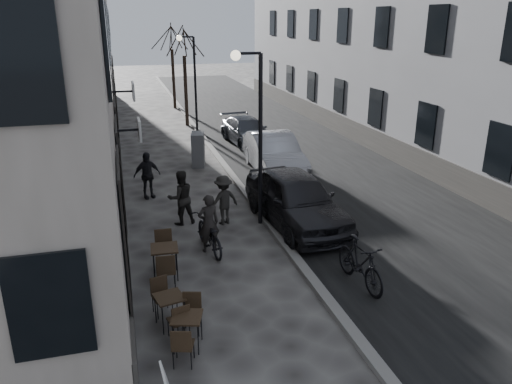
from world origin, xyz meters
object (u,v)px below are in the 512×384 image
streetlamp_near (255,120)px  bistro_set_c (165,259)px  tree_near (184,41)px  car_far (247,131)px  pedestrian_far (147,175)px  car_mid (274,154)px  bicycle (209,234)px  moped (360,263)px  car_near (296,199)px  pedestrian_mid (224,200)px  bistro_set_b (170,308)px  bistro_set_a (187,328)px  pedestrian_near (181,198)px  utility_cabinet (198,150)px  tree_far (171,37)px  streetlamp_far (192,75)px

streetlamp_near → bistro_set_c: (-2.93, -2.59, -2.69)m
tree_near → car_far: bearing=-66.4°
streetlamp_near → pedestrian_far: size_ratio=3.13×
tree_near → bistro_set_c: bearing=-99.7°
car_mid → bicycle: bearing=-118.3°
car_far → moped: size_ratio=2.27×
bicycle → car_near: 3.05m
pedestrian_mid → pedestrian_far: bearing=-74.0°
bistro_set_b → bicycle: 3.47m
streetlamp_near → car_mid: size_ratio=1.08×
car_near → car_far: 10.31m
bistro_set_b → moped: moped is taller
tree_near → bistro_set_a: (-2.87, -20.44, -4.25)m
pedestrian_near → pedestrian_far: pedestrian_near is taller
car_far → utility_cabinet: bearing=-138.0°
tree_far → moped: bearing=-87.0°
utility_cabinet → car_near: (1.80, -7.02, 0.11)m
bistro_set_a → utility_cabinet: utility_cabinet is taller
streetlamp_near → bicycle: bearing=-138.6°
tree_near → bistro_set_a: tree_near is taller
utility_cabinet → pedestrian_near: 6.23m
bistro_set_a → utility_cabinet: (2.17, 12.09, 0.29)m
pedestrian_near → car_mid: pedestrian_near is taller
moped → car_mid: bearing=79.7°
tree_far → car_near: bearing=-87.1°
car_near → streetlamp_far: bearing=90.8°
streetlamp_near → pedestrian_mid: bearing=163.8°
pedestrian_mid → moped: size_ratio=0.80×
utility_cabinet → bicycle: (-1.03, -8.11, -0.21)m
streetlamp_near → pedestrian_mid: (-0.90, 0.26, -2.40)m
bicycle → moped: moped is taller
bistro_set_a → pedestrian_mid: size_ratio=0.92×
bistro_set_a → utility_cabinet: size_ratio=1.00×
car_near → car_mid: 5.33m
streetlamp_near → tree_near: tree_near is taller
car_near → bistro_set_a: bearing=-132.7°
bistro_set_b → car_near: car_near is taller
car_mid → tree_far: bearing=99.9°
tree_near → pedestrian_near: (-2.20, -14.40, -3.83)m
streetlamp_near → tree_near: size_ratio=0.89×
streetlamp_far → car_far: size_ratio=1.19×
bistro_set_a → bistro_set_c: size_ratio=0.89×
bistro_set_c → pedestrian_mid: 3.51m
car_far → moped: 14.10m
bistro_set_a → bistro_set_b: 0.83m
utility_cabinet → pedestrian_far: (-2.32, -3.45, 0.12)m
streetlamp_near → pedestrian_far: (-2.94, 3.20, -2.35)m
tree_near → pedestrian_mid: tree_near is taller
bicycle → streetlamp_far: bearing=-105.3°
car_mid → pedestrian_far: bearing=-159.1°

